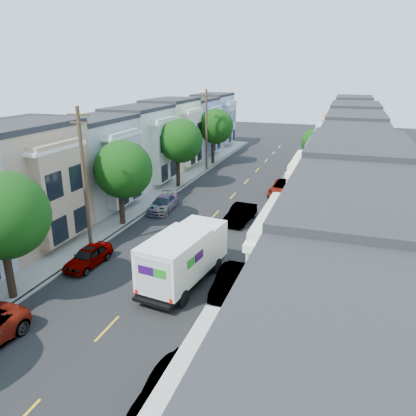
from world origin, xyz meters
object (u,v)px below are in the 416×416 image
utility_pole_far (206,130)px  tree_b (3,216)px  parked_left_c (89,257)px  parked_right_a (169,388)px  tree_far_r (313,143)px  parked_left_d (163,204)px  tree_c (122,170)px  fedex_truck (184,255)px  parked_right_b (230,281)px  lead_sedan (240,214)px  utility_pole_near (85,181)px  tree_d (180,141)px  parked_right_c (283,188)px  tree_e (215,126)px  parked_right_d (292,174)px

utility_pole_far → tree_b: bearing=-90.0°
parked_left_c → utility_pole_far: bearing=95.2°
utility_pole_far → parked_right_a: bearing=-73.3°
parked_left_c → parked_right_a: bearing=-40.3°
tree_far_r → parked_left_d: bearing=-124.4°
tree_b → tree_c: (0.00, 12.28, -0.29)m
tree_b → fedex_truck: 10.09m
tree_c → parked_left_c: (1.40, -7.37, -4.13)m
utility_pole_far → parked_left_d: size_ratio=2.26×
utility_pole_far → parked_right_b: utility_pole_far is taller
tree_far_r → fedex_truck: 29.60m
fedex_truck → lead_sedan: 11.34m
utility_pole_near → fedex_truck: size_ratio=1.45×
tree_b → tree_d: (-0.00, 24.42, 0.10)m
fedex_truck → parked_left_c: 6.95m
lead_sedan → utility_pole_near: bearing=-129.2°
fedex_truck → tree_c: bearing=145.4°
tree_c → lead_sedan: bearing=23.1°
utility_pole_far → parked_right_c: (11.20, -8.22, -4.38)m
tree_c → utility_pole_far: utility_pole_far is taller
tree_d → fedex_truck: 21.52m
tree_c → utility_pole_far: (0.00, 20.95, 0.36)m
tree_d → tree_e: bearing=90.0°
tree_d → parked_right_b: size_ratio=1.85×
tree_b → lead_sedan: (8.91, 16.09, -4.35)m
tree_b → fedex_truck: bearing=30.3°
fedex_truck → tree_far_r: bearing=87.9°
tree_far_r → parked_right_d: 4.43m
fedex_truck → parked_left_d: fedex_truck is taller
parked_right_d → parked_right_c: bearing=-86.6°
tree_far_r → parked_left_c: (-11.79, -29.00, -3.50)m
tree_d → fedex_truck: bearing=-67.2°
tree_far_r → parked_right_b: 29.47m
parked_right_a → parked_right_b: size_ratio=0.97×
utility_pole_near → parked_right_d: utility_pole_near is taller
utility_pole_far → parked_right_d: bearing=-5.7°
utility_pole_near → parked_right_a: utility_pole_near is taller
fedex_truck → parked_right_c: bearing=89.2°
tree_c → parked_left_c: tree_c is taller
tree_d → parked_right_d: (11.20, 7.70, -4.55)m
tree_c → tree_b: bearing=-90.0°
tree_e → tree_b: bearing=-90.0°
tree_c → tree_e: bearing=90.0°
tree_d → parked_left_d: tree_d is taller
tree_d → parked_right_c: (11.20, 0.59, -4.42)m
utility_pole_near → parked_right_c: (11.20, 17.78, -4.38)m
fedex_truck → parked_left_c: (-6.85, 0.09, -1.18)m
tree_d → parked_right_a: size_ratio=1.91×
utility_pole_far → parked_right_b: bearing=-68.6°
tree_e → parked_right_a: size_ratio=1.91×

